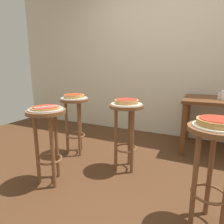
# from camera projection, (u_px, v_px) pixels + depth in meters

# --- Properties ---
(ground_plane) EXTENTS (6.00, 6.00, 0.00)m
(ground_plane) POSITION_uv_depth(u_px,v_px,m) (127.00, 178.00, 2.04)
(ground_plane) COLOR #4C2D19
(back_wall) EXTENTS (6.00, 0.10, 3.00)m
(back_wall) POSITION_uv_depth(u_px,v_px,m) (165.00, 45.00, 3.17)
(back_wall) COLOR beige
(back_wall) RESTS_ON ground_plane
(stool_foreground) EXTENTS (0.37, 0.37, 0.75)m
(stool_foreground) POSITION_uv_depth(u_px,v_px,m) (47.00, 131.00, 1.86)
(stool_foreground) COLOR brown
(stool_foreground) RESTS_ON ground_plane
(serving_plate_foreground) EXTENTS (0.32, 0.32, 0.01)m
(serving_plate_foreground) POSITION_uv_depth(u_px,v_px,m) (46.00, 109.00, 1.82)
(serving_plate_foreground) COLOR silver
(serving_plate_foreground) RESTS_ON stool_foreground
(pizza_foreground) EXTENTS (0.27, 0.27, 0.02)m
(pizza_foreground) POSITION_uv_depth(u_px,v_px,m) (46.00, 108.00, 1.82)
(pizza_foreground) COLOR #B78442
(pizza_foreground) RESTS_ON serving_plate_foreground
(stool_middle) EXTENTS (0.37, 0.37, 0.75)m
(stool_middle) POSITION_uv_depth(u_px,v_px,m) (213.00, 156.00, 1.33)
(stool_middle) COLOR brown
(stool_middle) RESTS_ON ground_plane
(serving_plate_middle) EXTENTS (0.30, 0.30, 0.01)m
(serving_plate_middle) POSITION_uv_depth(u_px,v_px,m) (217.00, 126.00, 1.29)
(serving_plate_middle) COLOR white
(serving_plate_middle) RESTS_ON stool_middle
(pizza_middle) EXTENTS (0.26, 0.26, 0.05)m
(pizza_middle) POSITION_uv_depth(u_px,v_px,m) (217.00, 122.00, 1.28)
(pizza_middle) COLOR tan
(pizza_middle) RESTS_ON serving_plate_middle
(stool_leftside) EXTENTS (0.37, 0.37, 0.75)m
(stool_leftside) POSITION_uv_depth(u_px,v_px,m) (126.00, 123.00, 2.13)
(stool_leftside) COLOR brown
(stool_leftside) RESTS_ON ground_plane
(serving_plate_leftside) EXTENTS (0.33, 0.33, 0.01)m
(serving_plate_leftside) POSITION_uv_depth(u_px,v_px,m) (127.00, 104.00, 2.09)
(serving_plate_leftside) COLOR white
(serving_plate_leftside) RESTS_ON stool_leftside
(pizza_leftside) EXTENTS (0.25, 0.25, 0.05)m
(pizza_leftside) POSITION_uv_depth(u_px,v_px,m) (127.00, 101.00, 2.08)
(pizza_leftside) COLOR tan
(pizza_leftside) RESTS_ON serving_plate_leftside
(stool_rear) EXTENTS (0.37, 0.37, 0.75)m
(stool_rear) POSITION_uv_depth(u_px,v_px,m) (75.00, 114.00, 2.55)
(stool_rear) COLOR brown
(stool_rear) RESTS_ON ground_plane
(serving_plate_rear) EXTENTS (0.34, 0.34, 0.01)m
(serving_plate_rear) POSITION_uv_depth(u_px,v_px,m) (74.00, 98.00, 2.51)
(serving_plate_rear) COLOR silver
(serving_plate_rear) RESTS_ON stool_rear
(pizza_rear) EXTENTS (0.26, 0.26, 0.05)m
(pizza_rear) POSITION_uv_depth(u_px,v_px,m) (74.00, 96.00, 2.50)
(pizza_rear) COLOR tan
(pizza_rear) RESTS_ON serving_plate_rear
(dining_table) EXTENTS (0.85, 0.77, 0.73)m
(dining_table) POSITION_uv_depth(u_px,v_px,m) (218.00, 108.00, 2.59)
(dining_table) COLOR #5B3319
(dining_table) RESTS_ON ground_plane
(cup_near_edge) EXTENTS (0.08, 0.08, 0.12)m
(cup_near_edge) POSITION_uv_depth(u_px,v_px,m) (224.00, 95.00, 2.45)
(cup_near_edge) COLOR silver
(cup_near_edge) RESTS_ON dining_table
(condiment_shaker) EXTENTS (0.04, 0.04, 0.09)m
(condiment_shaker) POSITION_uv_depth(u_px,v_px,m) (219.00, 96.00, 2.50)
(condiment_shaker) COLOR white
(condiment_shaker) RESTS_ON dining_table
(pizza_server_knife) EXTENTS (0.14, 0.20, 0.01)m
(pizza_server_knife) POSITION_uv_depth(u_px,v_px,m) (47.00, 107.00, 1.78)
(pizza_server_knife) COLOR silver
(pizza_server_knife) RESTS_ON pizza_foreground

